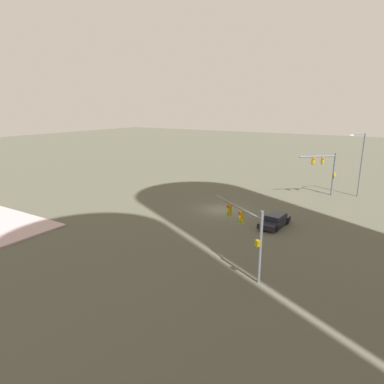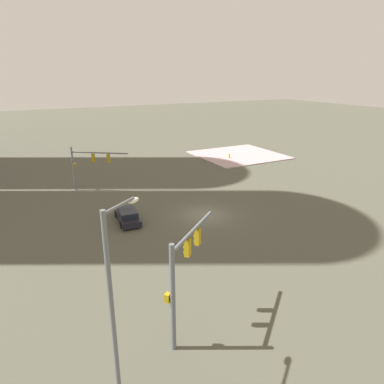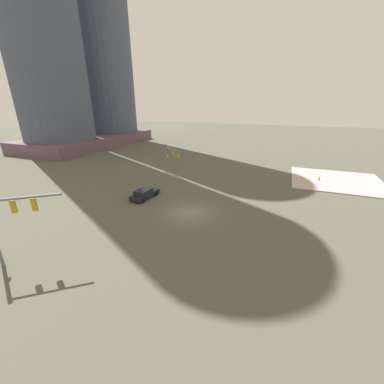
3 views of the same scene
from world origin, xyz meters
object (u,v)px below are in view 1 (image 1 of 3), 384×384
Objects in this scene: traffic_signal_opposite_side at (245,225)px; sedan_car_approaching at (275,221)px; streetlamp_curved_arm at (360,161)px; traffic_signal_near_corner at (326,167)px.

traffic_signal_opposite_side is 10.84m from sedan_car_approaching.
traffic_signal_near_corner is at bearing -11.25° from streetlamp_curved_arm.
streetlamp_curved_arm is 1.88× the size of sedan_car_approaching.
traffic_signal_near_corner is 15.66m from sedan_car_approaching.
streetlamp_curved_arm is at bearing -64.15° from traffic_signal_opposite_side.
traffic_signal_opposite_side is at bearing 49.03° from traffic_signal_near_corner.
sedan_car_approaching is at bearing -48.75° from traffic_signal_opposite_side.
traffic_signal_opposite_side is (25.56, -0.74, -0.36)m from traffic_signal_near_corner.
streetlamp_curved_arm is at bearing 165.57° from traffic_signal_near_corner.
traffic_signal_opposite_side is 27.73m from streetlamp_curved_arm.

